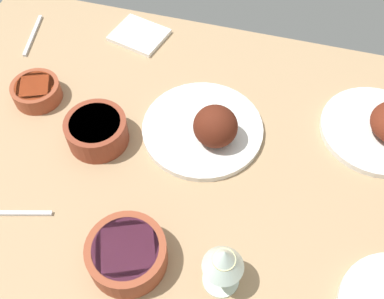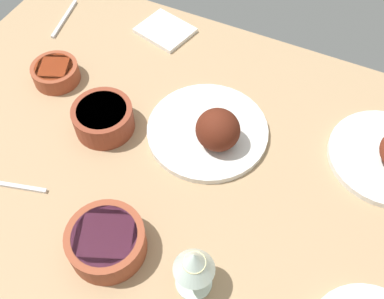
% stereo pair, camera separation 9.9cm
% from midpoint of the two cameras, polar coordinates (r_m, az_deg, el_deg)
% --- Properties ---
extents(dining_table, '(1.40, 0.90, 0.04)m').
position_cam_midpoint_polar(dining_table, '(1.03, -2.76, -1.48)').
color(dining_table, tan).
rests_on(dining_table, ground).
extents(plate_far_side, '(0.28, 0.28, 0.11)m').
position_cam_midpoint_polar(plate_far_side, '(1.02, -0.75, 2.61)').
color(plate_far_side, silver).
rests_on(plate_far_side, dining_table).
extents(bowl_sauce, '(0.12, 0.12, 0.05)m').
position_cam_midpoint_polar(bowl_sauce, '(1.18, -21.68, 6.85)').
color(bowl_sauce, brown).
rests_on(bowl_sauce, dining_table).
extents(bowl_onions, '(0.15, 0.15, 0.06)m').
position_cam_midpoint_polar(bowl_onions, '(0.88, -11.67, -13.24)').
color(bowl_onions, brown).
rests_on(bowl_onions, dining_table).
extents(bowl_soup, '(0.14, 0.14, 0.06)m').
position_cam_midpoint_polar(bowl_soup, '(1.04, -14.84, 2.20)').
color(bowl_soup, brown).
rests_on(bowl_soup, dining_table).
extents(wine_glass, '(0.08, 0.08, 0.14)m').
position_cam_midpoint_polar(wine_glass, '(0.79, 0.38, -14.40)').
color(wine_glass, silver).
rests_on(wine_glass, dining_table).
extents(folded_napkin, '(0.17, 0.15, 0.01)m').
position_cam_midpoint_polar(folded_napkin, '(1.29, -9.06, 14.19)').
color(folded_napkin, white).
rests_on(folded_napkin, dining_table).
extents(fork_loose, '(0.16, 0.05, 0.01)m').
position_cam_midpoint_polar(fork_loose, '(1.02, -24.78, -7.66)').
color(fork_loose, silver).
rests_on(fork_loose, dining_table).
extents(spoon_loose, '(0.04, 0.16, 0.01)m').
position_cam_midpoint_polar(spoon_loose, '(1.37, -21.80, 13.35)').
color(spoon_loose, silver).
rests_on(spoon_loose, dining_table).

